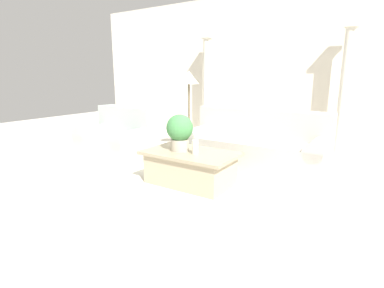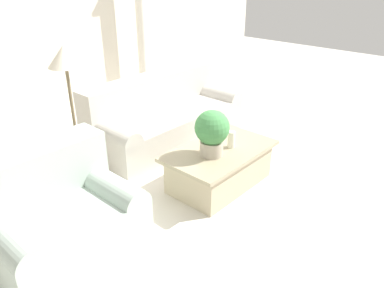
{
  "view_description": "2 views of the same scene",
  "coord_description": "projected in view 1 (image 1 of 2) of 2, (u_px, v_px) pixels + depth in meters",
  "views": [
    {
      "loc": [
        2.09,
        -3.6,
        1.46
      ],
      "look_at": [
        -0.31,
        0.05,
        0.46
      ],
      "focal_mm": 28.0,
      "sensor_mm": 36.0,
      "label": 1
    },
    {
      "loc": [
        -3.02,
        -2.55,
        2.3
      ],
      "look_at": [
        -0.27,
        -0.08,
        0.5
      ],
      "focal_mm": 35.0,
      "sensor_mm": 36.0,
      "label": 2
    }
  ],
  "objects": [
    {
      "name": "ground_plane",
      "position": [
        208.0,
        177.0,
        4.38
      ],
      "size": [
        16.0,
        16.0,
        0.0
      ],
      "primitive_type": "plane",
      "color": "silver"
    },
    {
      "name": "coffee_table",
      "position": [
        190.0,
        167.0,
        4.1
      ],
      "size": [
        1.26,
        0.76,
        0.45
      ],
      "color": "tan",
      "rests_on": "ground_plane"
    },
    {
      "name": "sofa_long",
      "position": [
        255.0,
        144.0,
        4.92
      ],
      "size": [
        2.25,
        0.93,
        0.91
      ],
      "color": "#B7B2A8",
      "rests_on": "ground_plane"
    },
    {
      "name": "floor_lamp",
      "position": [
        189.0,
        85.0,
        5.47
      ],
      "size": [
        0.37,
        0.37,
        1.54
      ],
      "color": "brown",
      "rests_on": "ground_plane"
    },
    {
      "name": "potted_plant",
      "position": [
        180.0,
        131.0,
        4.07
      ],
      "size": [
        0.37,
        0.37,
        0.5
      ],
      "color": "#B2A893",
      "rests_on": "coffee_table"
    },
    {
      "name": "column_right",
      "position": [
        344.0,
        90.0,
        5.47
      ],
      "size": [
        0.25,
        0.25,
        2.34
      ],
      "color": "silver",
      "rests_on": "ground_plane"
    },
    {
      "name": "column_left",
      "position": [
        207.0,
        87.0,
        7.03
      ],
      "size": [
        0.25,
        0.25,
        2.34
      ],
      "color": "silver",
      "rests_on": "ground_plane"
    },
    {
      "name": "wall_back",
      "position": [
        277.0,
        69.0,
        6.4
      ],
      "size": [
        10.0,
        0.06,
        3.2
      ],
      "color": "silver",
      "rests_on": "ground_plane"
    },
    {
      "name": "loveseat",
      "position": [
        119.0,
        139.0,
        5.32
      ],
      "size": [
        1.21,
        0.93,
        0.91
      ],
      "color": "#ACBDB0",
      "rests_on": "ground_plane"
    },
    {
      "name": "pillar_candle",
      "position": [
        195.0,
        147.0,
        3.92
      ],
      "size": [
        0.08,
        0.08,
        0.19
      ],
      "color": "silver",
      "rests_on": "coffee_table"
    }
  ]
}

